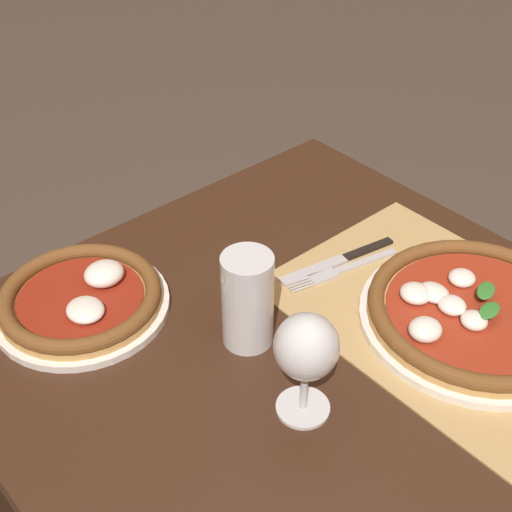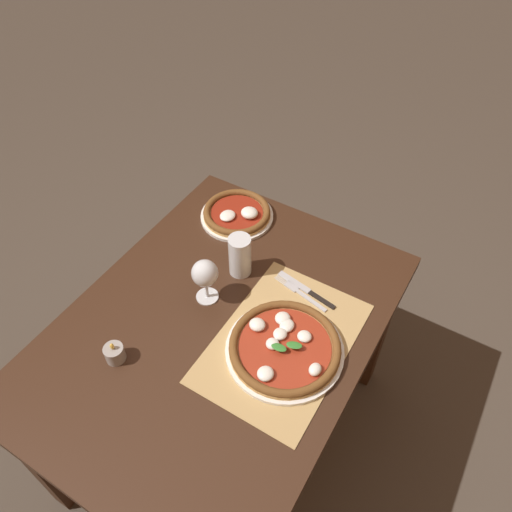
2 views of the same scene
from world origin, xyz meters
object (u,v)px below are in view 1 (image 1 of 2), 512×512
Objects in this scene: pint_glass at (248,302)px; knife at (338,261)px; pizza_far at (82,299)px; fork at (342,270)px; wine_glass at (306,351)px; pizza_near at (476,312)px.

pint_glass reaches higher than knife.
pizza_far is at bearing 34.94° from pint_glass.
pint_glass reaches higher than fork.
wine_glass is 0.32m from knife.
pizza_near is at bearing -134.04° from pizza_far.
pint_glass is (-0.21, -0.15, 0.05)m from pizza_far.
fork is (0.16, -0.24, -0.10)m from wine_glass.
pizza_near is 0.33m from pint_glass.
pizza_far is 1.79× the size of pint_glass.
pizza_near is 0.22m from fork.
pizza_far is at bearing 18.21° from wine_glass.
pizza_far reaches higher than fork.
wine_glass is at bearing -161.79° from pizza_far.
knife reaches higher than fork.
pint_glass is 0.68× the size of knife.
pizza_far is 0.40m from fork.
pizza_near is at bearing -164.26° from fork.
pizza_near is 2.31× the size of pint_glass.
knife is (0.02, -0.01, 0.00)m from fork.
knife is (0.23, 0.05, -0.02)m from pizza_near.
wine_glass is (0.05, 0.30, 0.08)m from pizza_near.
pizza_far is at bearing 45.96° from pizza_near.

